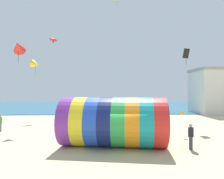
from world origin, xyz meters
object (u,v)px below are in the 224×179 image
object	(u,v)px
kite_red_parafoil	(53,40)
beach_flag	(182,113)
giant_inflatable_tube	(113,122)
kite_handler	(191,136)
kite_red_delta	(18,47)
kite_black_diamond	(186,54)
kite_yellow_delta	(35,64)
bystander_mid_beach	(93,122)
bystander_near_water	(0,123)

from	to	relation	value
kite_red_parafoil	beach_flag	bearing A→B (deg)	-42.09
giant_inflatable_tube	kite_handler	xyz separation A→B (m)	(5.23, -1.02, -0.86)
giant_inflatable_tube	kite_red_delta	distance (m)	12.14
giant_inflatable_tube	kite_handler	distance (m)	5.40
kite_handler	kite_black_diamond	size ratio (longest dim) A/B	0.97
kite_black_diamond	kite_yellow_delta	size ratio (longest dim) A/B	1.19
kite_red_delta	beach_flag	distance (m)	16.56
bystander_mid_beach	beach_flag	world-z (taller)	beach_flag
giant_inflatable_tube	kite_red_parafoil	size ratio (longest dim) A/B	5.45
kite_handler	bystander_near_water	distance (m)	17.31
bystander_near_water	bystander_mid_beach	xyz separation A→B (m)	(9.02, 0.90, -0.08)
giant_inflatable_tube	kite_black_diamond	bearing A→B (deg)	42.36
kite_yellow_delta	bystander_mid_beach	distance (m)	8.39
giant_inflatable_tube	kite_yellow_delta	size ratio (longest dim) A/B	5.13
kite_red_parafoil	kite_red_delta	bearing A→B (deg)	-91.88
giant_inflatable_tube	bystander_mid_beach	bearing A→B (deg)	105.76
kite_handler	bystander_mid_beach	bearing A→B (deg)	133.59
kite_handler	kite_black_diamond	bearing A→B (deg)	69.20
bystander_near_water	bystander_mid_beach	world-z (taller)	bystander_near_water
bystander_mid_beach	beach_flag	distance (m)	8.77
kite_handler	kite_red_parafoil	bearing A→B (deg)	128.13
kite_handler	bystander_near_water	bearing A→B (deg)	158.01
kite_black_diamond	kite_red_delta	xyz separation A→B (m)	(-17.53, -2.77, 0.04)
kite_handler	bystander_mid_beach	size ratio (longest dim) A/B	1.15
giant_inflatable_tube	bystander_near_water	bearing A→B (deg)	153.22
kite_red_parafoil	bystander_mid_beach	distance (m)	16.49
kite_yellow_delta	bystander_mid_beach	size ratio (longest dim) A/B	1.00
giant_inflatable_tube	kite_handler	bearing A→B (deg)	-11.05
bystander_near_water	beach_flag	bearing A→B (deg)	-7.71
kite_yellow_delta	bystander_mid_beach	world-z (taller)	kite_yellow_delta
giant_inflatable_tube	bystander_near_water	size ratio (longest dim) A/B	4.72
giant_inflatable_tube	kite_black_diamond	size ratio (longest dim) A/B	4.32
kite_black_diamond	bystander_near_water	world-z (taller)	kite_black_diamond
giant_inflatable_tube	kite_red_delta	bearing A→B (deg)	150.39
kite_handler	beach_flag	xyz separation A→B (m)	(1.05, 4.17, 1.07)
kite_red_delta	bystander_mid_beach	world-z (taller)	kite_red_delta
giant_inflatable_tube	bystander_mid_beach	world-z (taller)	giant_inflatable_tube
beach_flag	kite_black_diamond	bearing A→B (deg)	63.69
kite_red_delta	kite_yellow_delta	xyz separation A→B (m)	(1.21, 1.21, -1.53)
kite_red_parafoil	bystander_mid_beach	size ratio (longest dim) A/B	0.95
kite_black_diamond	bystander_near_water	size ratio (longest dim) A/B	1.09
kite_red_delta	beach_flag	xyz separation A→B (m)	(15.21, -1.93, -6.26)
kite_red_parafoil	bystander_near_water	xyz separation A→B (m)	(-2.26, -11.08, -10.99)
kite_red_parafoil	beach_flag	xyz separation A→B (m)	(14.83, -13.39, -9.87)
kite_red_parafoil	beach_flag	size ratio (longest dim) A/B	0.65
kite_handler	kite_red_parafoil	distance (m)	24.86
giant_inflatable_tube	kite_red_parafoil	world-z (taller)	kite_red_parafoil
kite_black_diamond	kite_red_delta	size ratio (longest dim) A/B	0.78
kite_red_parafoil	beach_flag	distance (m)	22.29
kite_red_parafoil	kite_red_delta	xyz separation A→B (m)	(-0.38, -11.46, -3.61)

